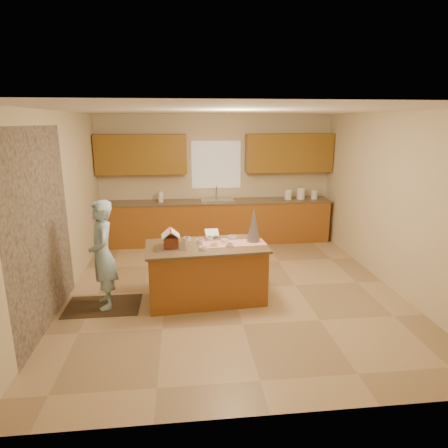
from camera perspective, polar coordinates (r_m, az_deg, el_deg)
The scene contains 28 objects.
floor at distance 6.18m, azimuth 1.14°, elevation -9.44°, with size 5.50×5.50×0.00m, color tan.
ceiling at distance 5.64m, azimuth 1.28°, elevation 16.43°, with size 5.50×5.50×0.00m, color silver.
wall_back at distance 8.46m, azimuth -1.19°, elevation 6.72°, with size 5.50×5.50×0.00m, color beige.
wall_front at distance 3.17m, azimuth 7.62°, elevation -7.42°, with size 5.50×5.50×0.00m, color beige.
wall_left at distance 5.99m, azimuth -23.28°, elevation 2.12°, with size 5.50×5.50×0.00m, color beige.
wall_right at distance 6.56m, azimuth 23.43°, elevation 3.13°, with size 5.50×5.50×0.00m, color beige.
stone_accent at distance 5.26m, azimuth -25.42°, elevation -0.85°, with size 2.50×2.50×0.00m, color gray.
window_curtain at distance 8.39m, azimuth -1.18°, elevation 8.72°, with size 1.05×0.03×1.00m, color white.
back_counter_base at distance 8.34m, azimuth -0.98°, elevation 0.23°, with size 4.80×0.60×0.88m, color brown.
back_counter_top at distance 8.24m, azimuth -0.99°, elevation 3.33°, with size 4.85×0.63×0.04m, color brown.
upper_cabinet_left at distance 8.23m, azimuth -12.08°, elevation 10.03°, with size 1.85×0.35×0.80m, color brown.
upper_cabinet_right at distance 8.50m, azimuth 9.54°, elevation 10.29°, with size 1.85×0.35×0.80m, color brown.
sink at distance 8.24m, azimuth -0.99°, elevation 3.26°, with size 0.70×0.45×0.12m, color silver.
faucet at distance 8.39m, azimuth -1.11°, elevation 4.64°, with size 0.03×0.03×0.28m, color silver.
island_base at distance 5.68m, azimuth -2.61°, elevation -7.32°, with size 1.64×0.82×0.80m, color brown.
island_top at distance 5.54m, azimuth -2.66°, elevation -3.31°, with size 1.71×0.89×0.04m, color brown.
table_runner at distance 5.60m, azimuth 1.50°, elevation -2.87°, with size 0.91×0.33×0.01m, color red.
baking_tray at distance 5.45m, azimuth -7.83°, elevation -3.43°, with size 0.42×0.31×0.02m, color silver.
cookbook at distance 5.86m, azimuth -1.81°, elevation -1.27°, with size 0.20×0.02×0.16m, color white.
tinsel_tree at distance 5.64m, azimuth 4.41°, elevation -0.16°, with size 0.20×0.20×0.50m, color #ABAAB6.
rug at distance 5.88m, azimuth -17.37°, elevation -11.45°, with size 1.03×0.67×0.01m, color black.
boy at distance 5.58m, azimuth -17.47°, elevation -4.36°, with size 0.56×0.36×1.52m, color #9ECCE0.
canister_a at distance 8.49m, azimuth 9.44°, elevation 4.33°, with size 0.15×0.15×0.21m, color white.
canister_b at distance 8.57m, azimuth 11.27°, elevation 4.46°, with size 0.17×0.17×0.25m, color white.
canister_c at distance 8.67m, azimuth 13.18°, elevation 4.28°, with size 0.13×0.13×0.19m, color white.
paper_towel at distance 8.19m, azimuth -9.34°, elevation 4.02°, with size 0.10×0.10×0.23m, color white.
gingerbread_house at distance 5.41m, azimuth -7.86°, elevation -2.35°, with size 0.27×0.27×0.26m.
candy_bowls at distance 5.61m, azimuth -1.68°, elevation -2.61°, with size 0.79×0.57×0.05m.
Camera 1 is at (-0.73, -5.59, 2.54)m, focal length 30.97 mm.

